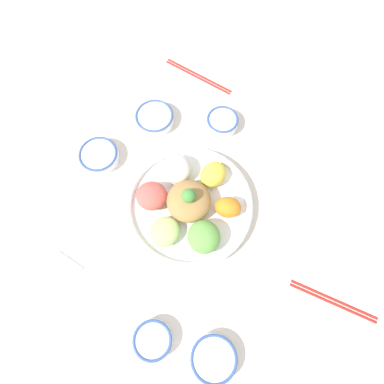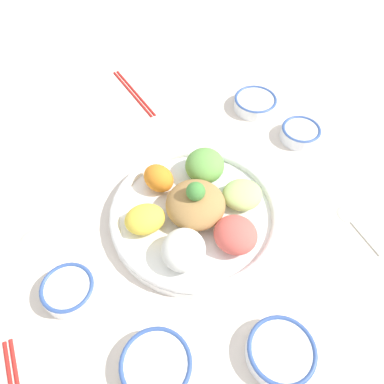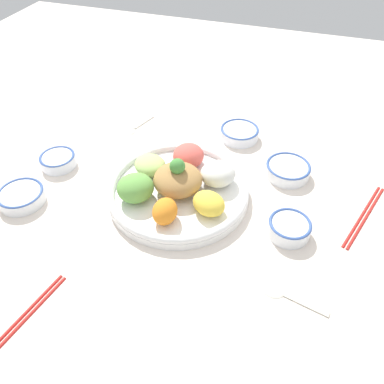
{
  "view_description": "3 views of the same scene",
  "coord_description": "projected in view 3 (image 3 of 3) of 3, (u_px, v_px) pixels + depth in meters",
  "views": [
    {
      "loc": [
        0.23,
        0.07,
        0.86
      ],
      "look_at": [
        -0.05,
        0.0,
        0.07
      ],
      "focal_mm": 30.0,
      "sensor_mm": 36.0,
      "label": 1
    },
    {
      "loc": [
        -0.34,
        -0.3,
        0.66
      ],
      "look_at": [
        -0.02,
        0.02,
        0.06
      ],
      "focal_mm": 35.0,
      "sensor_mm": 36.0,
      "label": 2
    },
    {
      "loc": [
        -0.28,
        0.63,
        0.66
      ],
      "look_at": [
        -0.08,
        0.04,
        0.06
      ],
      "focal_mm": 35.0,
      "sensor_mm": 36.0,
      "label": 3
    }
  ],
  "objects": [
    {
      "name": "chopsticks_pair_near",
      "position": [
        20.0,
        321.0,
        0.69
      ],
      "size": [
        0.06,
        0.22,
        0.01
      ],
      "rotation": [
        0.0,
        0.0,
        1.37
      ],
      "color": "red",
      "rests_on": "ground_plane"
    },
    {
      "name": "rice_bowl_blue",
      "position": [
        21.0,
        196.0,
        0.91
      ],
      "size": [
        0.11,
        0.11,
        0.03
      ],
      "color": "white",
      "rests_on": "ground_plane"
    },
    {
      "name": "serving_spoon_extra",
      "position": [
        135.0,
        127.0,
        1.15
      ],
      "size": [
        0.07,
        0.13,
        0.01
      ],
      "rotation": [
        0.0,
        0.0,
        4.38
      ],
      "color": "beige",
      "rests_on": "ground_plane"
    },
    {
      "name": "serving_spoon_main",
      "position": [
        284.0,
        293.0,
        0.74
      ],
      "size": [
        0.14,
        0.06,
        0.01
      ],
      "rotation": [
        0.0,
        0.0,
        2.92
      ],
      "color": "beige",
      "rests_on": "ground_plane"
    },
    {
      "name": "rice_bowl_plain",
      "position": [
        289.0,
        227.0,
        0.84
      ],
      "size": [
        0.1,
        0.1,
        0.04
      ],
      "color": "white",
      "rests_on": "ground_plane"
    },
    {
      "name": "ground_plane",
      "position": [
        165.0,
        192.0,
        0.95
      ],
      "size": [
        2.4,
        2.4,
        0.0
      ],
      "primitive_type": "plane",
      "color": "silver"
    },
    {
      "name": "sauce_bowl_dark",
      "position": [
        58.0,
        160.0,
        1.01
      ],
      "size": [
        0.09,
        0.09,
        0.03
      ],
      "color": "white",
      "rests_on": "ground_plane"
    },
    {
      "name": "salad_platter",
      "position": [
        178.0,
        186.0,
        0.92
      ],
      "size": [
        0.35,
        0.35,
        0.11
      ],
      "color": "white",
      "rests_on": "ground_plane"
    },
    {
      "name": "sauce_bowl_red",
      "position": [
        288.0,
        169.0,
        0.99
      ],
      "size": [
        0.12,
        0.12,
        0.03
      ],
      "color": "white",
      "rests_on": "ground_plane"
    },
    {
      "name": "chopsticks_pair_far",
      "position": [
        364.0,
        215.0,
        0.89
      ],
      "size": [
        0.1,
        0.24,
        0.01
      ],
      "rotation": [
        0.0,
        0.0,
        4.37
      ],
      "color": "red",
      "rests_on": "ground_plane"
    },
    {
      "name": "sauce_bowl_far",
      "position": [
        239.0,
        133.0,
        1.11
      ],
      "size": [
        0.11,
        0.11,
        0.03
      ],
      "color": "white",
      "rests_on": "ground_plane"
    }
  ]
}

